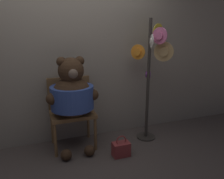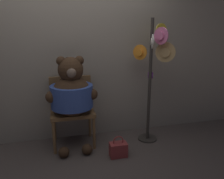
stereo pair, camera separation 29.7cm
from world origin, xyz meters
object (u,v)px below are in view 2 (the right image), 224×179
(chair, at_px, (72,106))
(teddy_bear, at_px, (72,94))
(handbag_on_ground, at_px, (118,149))
(hat_display_rack, at_px, (153,69))

(chair, xyz_separation_m, teddy_bear, (-0.00, -0.15, 0.23))
(chair, relative_size, handbag_on_ground, 3.35)
(hat_display_rack, bearing_deg, teddy_bear, 177.93)
(chair, relative_size, teddy_bear, 0.75)
(chair, bearing_deg, handbag_on_ground, -45.25)
(teddy_bear, bearing_deg, hat_display_rack, -2.07)
(teddy_bear, relative_size, hat_display_rack, 0.73)
(teddy_bear, xyz_separation_m, hat_display_rack, (1.12, -0.04, 0.28))
(hat_display_rack, xyz_separation_m, handbag_on_ground, (-0.59, -0.34, -0.96))
(chair, distance_m, teddy_bear, 0.27)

